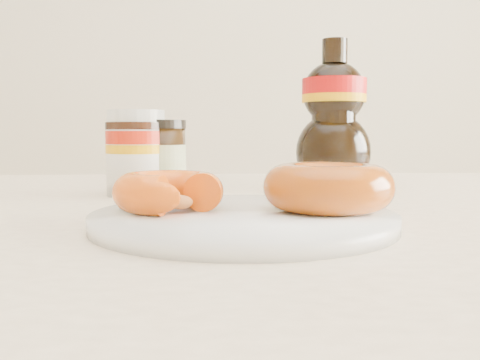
{
  "coord_description": "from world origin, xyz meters",
  "views": [
    {
      "loc": [
        -0.07,
        -0.48,
        0.83
      ],
      "look_at": [
        -0.05,
        0.01,
        0.79
      ],
      "focal_mm": 40.0,
      "sensor_mm": 36.0,
      "label": 1
    }
  ],
  "objects": [
    {
      "name": "plate",
      "position": [
        -0.05,
        -0.04,
        0.76
      ],
      "size": [
        0.25,
        0.25,
        0.01
      ],
      "color": "white",
      "rests_on": "dining_table"
    },
    {
      "name": "nutella_jar",
      "position": [
        -0.16,
        0.2,
        0.81
      ],
      "size": [
        0.08,
        0.08,
        0.11
      ],
      "rotation": [
        0.0,
        0.0,
        -0.17
      ],
      "color": "white",
      "rests_on": "dining_table"
    },
    {
      "name": "dining_table",
      "position": [
        0.0,
        0.1,
        0.67
      ],
      "size": [
        1.4,
        0.9,
        0.75
      ],
      "color": "beige",
      "rests_on": "ground"
    },
    {
      "name": "donut_bitten",
      "position": [
        -0.11,
        -0.02,
        0.78
      ],
      "size": [
        0.12,
        0.12,
        0.03
      ],
      "primitive_type": "torus",
      "rotation": [
        0.0,
        0.0,
        -0.28
      ],
      "color": "#D5610C",
      "rests_on": "plate"
    },
    {
      "name": "syrup_bottle",
      "position": [
        0.11,
        0.29,
        0.86
      ],
      "size": [
        0.11,
        0.1,
        0.21
      ],
      "primitive_type": null,
      "rotation": [
        0.0,
        0.0,
        -0.06
      ],
      "color": "black",
      "rests_on": "dining_table"
    },
    {
      "name": "donut_whole",
      "position": [
        0.03,
        -0.03,
        0.78
      ],
      "size": [
        0.15,
        0.15,
        0.04
      ],
      "primitive_type": "torus",
      "rotation": [
        0.0,
        0.0,
        0.4
      ],
      "color": "#8F3809",
      "rests_on": "plate"
    },
    {
      "name": "dark_jar",
      "position": [
        -0.13,
        0.21,
        0.8
      ],
      "size": [
        0.06,
        0.06,
        0.09
      ],
      "rotation": [
        0.0,
        0.0,
        -0.32
      ],
      "color": "black",
      "rests_on": "dining_table"
    }
  ]
}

